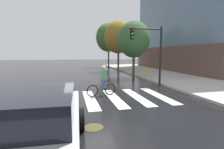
{
  "coord_description": "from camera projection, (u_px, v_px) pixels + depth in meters",
  "views": [
    {
      "loc": [
        -0.89,
        -8.62,
        2.33
      ],
      "look_at": [
        1.34,
        0.92,
        1.14
      ],
      "focal_mm": 27.73,
      "sensor_mm": 36.0,
      "label": 1
    }
  ],
  "objects": [
    {
      "name": "street_tree_far",
      "position": [
        109.0,
        38.0,
        28.71
      ],
      "size": [
        4.13,
        4.13,
        7.35
      ],
      "color": "#4C3823",
      "rests_on": "ground"
    },
    {
      "name": "ground_plane",
      "position": [
        90.0,
        99.0,
        8.81
      ],
      "size": [
        120.0,
        120.0,
        0.0
      ],
      "primitive_type": "plane",
      "color": "black"
    },
    {
      "name": "sedan_near",
      "position": [
        33.0,
        127.0,
        3.56
      ],
      "size": [
        2.29,
        4.66,
        1.59
      ],
      "color": "#B7B7BC",
      "rests_on": "ground"
    },
    {
      "name": "street_tree_mid",
      "position": [
        118.0,
        37.0,
        22.46
      ],
      "size": [
        3.71,
        3.71,
        6.6
      ],
      "color": "#4C3823",
      "rests_on": "ground"
    },
    {
      "name": "fire_hydrant",
      "position": [
        147.0,
        70.0,
        18.73
      ],
      "size": [
        0.33,
        0.22,
        0.78
      ],
      "color": "gold",
      "rests_on": "sidewalk"
    },
    {
      "name": "traffic_light_near",
      "position": [
        150.0,
        46.0,
        12.01
      ],
      "size": [
        2.47,
        0.28,
        4.2
      ],
      "color": "black",
      "rests_on": "ground"
    },
    {
      "name": "street_tree_near",
      "position": [
        134.0,
        39.0,
        16.56
      ],
      "size": [
        3.06,
        3.06,
        5.43
      ],
      "color": "#4C3823",
      "rests_on": "ground"
    },
    {
      "name": "crosswalk_stripes",
      "position": [
        90.0,
        99.0,
        8.81
      ],
      "size": [
        8.12,
        3.85,
        0.01
      ],
      "color": "silver",
      "rests_on": "ground"
    },
    {
      "name": "cyclist",
      "position": [
        103.0,
        81.0,
        9.51
      ],
      "size": [
        1.68,
        0.46,
        1.69
      ],
      "color": "black",
      "rests_on": "ground"
    },
    {
      "name": "corner_building",
      "position": [
        215.0,
        25.0,
        24.12
      ],
      "size": [
        15.57,
        18.34,
        12.66
      ],
      "color": "brown",
      "rests_on": "ground"
    },
    {
      "name": "manhole_cover",
      "position": [
        93.0,
        127.0,
        5.48
      ],
      "size": [
        0.64,
        0.64,
        0.01
      ],
      "primitive_type": "cylinder",
      "color": "#473D1E",
      "rests_on": "ground"
    }
  ]
}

